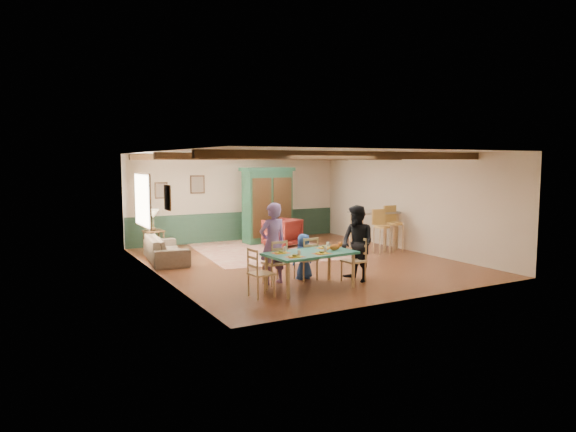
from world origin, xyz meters
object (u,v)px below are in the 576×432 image
dining_chair_far_left (275,262)px  armchair (282,233)px  person_woman (357,243)px  armoire (267,205)px  table_lamp (153,220)px  counter_table (374,230)px  cat (335,246)px  sofa (166,249)px  dining_chair_end_left (261,272)px  dining_table (310,271)px  dining_chair_far_right (306,258)px  bar_stool_left (382,232)px  person_child (304,256)px  dining_chair_end_right (354,260)px  bar_stool_right (394,229)px  end_table (154,242)px  person_man (273,243)px

dining_chair_far_left → armchair: dining_chair_far_left is taller
person_woman → armoire: armoire is taller
table_lamp → dining_chair_far_left: bearing=-75.4°
counter_table → dining_chair_far_left: bearing=-151.4°
cat → sofa: (-2.26, 4.18, -0.50)m
dining_chair_end_left → person_woman: person_woman is taller
dining_table → person_woman: (1.20, 0.10, 0.43)m
dining_table → dining_chair_far_right: bearing=65.8°
table_lamp → bar_stool_left: (5.41, -3.05, -0.31)m
person_child → armchair: size_ratio=1.06×
dining_chair_far_left → sofa: (-1.28, 3.47, -0.15)m
dining_chair_far_left → cat: 1.26m
table_lamp → person_child: bearing=-66.7°
counter_table → dining_chair_end_right: bearing=-133.8°
bar_stool_left → bar_stool_right: size_ratio=0.94×
counter_table → end_table: bearing=156.8°
sofa → bar_stool_left: (5.44, -1.72, 0.29)m
person_woman → end_table: (-2.89, 5.35, -0.48)m
dining_table → dining_chair_end_right: bearing=4.9°
dining_chair_far_right → person_woman: 1.12m
person_man → cat: 1.26m
bar_stool_left → bar_stool_right: bar_stool_right is taller
cat → dining_chair_end_right: bearing=9.5°
table_lamp → bar_stool_right: 6.61m
dining_chair_end_left → end_table: dining_chair_end_left is taller
sofa → counter_table: counter_table is taller
dining_chair_far_left → dining_chair_end_left: 1.00m
armchair → bar_stool_right: bar_stool_right is taller
armchair → bar_stool_left: bearing=105.1°
dining_chair_far_right → bar_stool_left: 3.79m
armchair → end_table: armchair is taller
dining_chair_far_left → counter_table: (4.38, 2.39, 0.09)m
person_man → person_woman: bearing=154.1°
armchair → end_table: bearing=-35.0°
dining_table → dining_chair_far_left: (-0.44, 0.66, 0.10)m
person_woman → dining_chair_far_right: bearing=-130.3°
person_man → person_child: 0.84m
person_woman → armchair: size_ratio=1.74×
cat → armchair: (1.35, 4.77, -0.39)m
bar_stool_left → sofa: bearing=170.0°
armoire → bar_stool_left: (1.85, -3.23, -0.56)m
dining_chair_far_left → dining_chair_far_right: bearing=180.0°
end_table → bar_stool_right: 6.61m
end_table → table_lamp: 0.60m
person_man → cat: (0.98, -0.78, -0.02)m
armoire → table_lamp: bearing=179.5°
dining_chair_end_right → person_woman: 0.35m
end_table → bar_stool_left: bar_stool_left is taller
end_table → person_woman: bearing=-61.6°
dining_table → sofa: (-1.73, 4.13, -0.05)m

